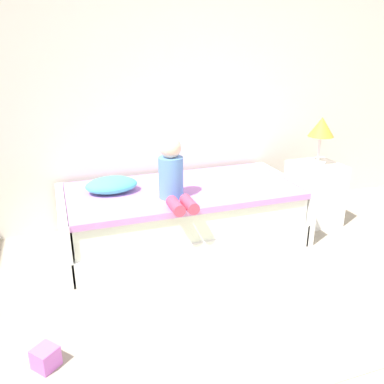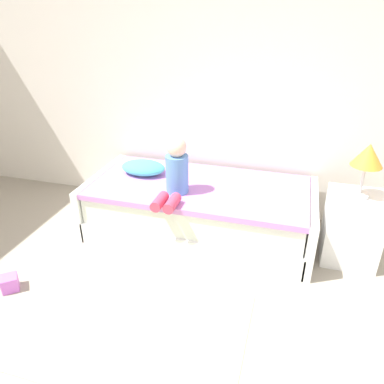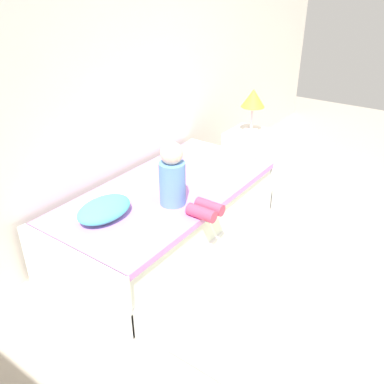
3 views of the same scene
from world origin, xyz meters
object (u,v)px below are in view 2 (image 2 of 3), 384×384
child_figure (175,173)px  toy_block (10,283)px  bed (199,209)px  pillow (143,167)px  table_lamp (368,158)px  nightstand (351,228)px

child_figure → toy_block: size_ratio=4.19×
bed → pillow: pillow is taller
table_lamp → toy_block: (-2.54, -1.17, -0.88)m
child_figure → pillow: child_figure is taller
table_lamp → nightstand: bearing=0.0°
nightstand → toy_block: (-2.54, -1.17, -0.24)m
table_lamp → pillow: size_ratio=1.02×
toy_block → child_figure: bearing=43.6°
table_lamp → toy_block: table_lamp is taller
nightstand → toy_block: size_ratio=4.93×
child_figure → toy_block: 1.57m
bed → child_figure: size_ratio=4.14×
bed → nightstand: nightstand is taller
nightstand → pillow: 1.97m
table_lamp → pillow: (-1.95, 0.14, -0.37)m
bed → child_figure: bearing=-124.3°
nightstand → child_figure: (-1.51, -0.18, 0.40)m
table_lamp → toy_block: 2.94m
nightstand → child_figure: 1.57m
table_lamp → child_figure: size_ratio=0.88×
bed → pillow: (-0.60, 0.10, 0.32)m
pillow → child_figure: bearing=-36.5°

